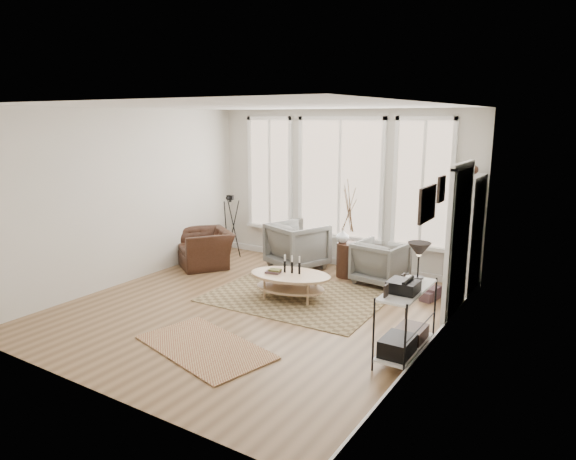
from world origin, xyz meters
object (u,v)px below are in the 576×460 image
Objects in this scene: bookcase at (467,237)px; armchair_left at (298,245)px; side_table at (349,231)px; accent_chair at (205,248)px; coffee_table at (290,279)px; low_shelf at (406,315)px; armchair_right at (381,262)px.

armchair_left is at bearing -178.54° from bookcase.
accent_chair is at bearing -162.49° from side_table.
armchair_left is (-0.76, 1.50, 0.12)m from coffee_table.
low_shelf reaches higher than armchair_right.
bookcase is 2.58× the size of armchair_right.
armchair_right is 0.77m from side_table.
bookcase is 1.22× the size of side_table.
armchair_left is at bearing -179.43° from side_table.
armchair_left is 1.10m from side_table.
armchair_left reaches higher than coffee_table.
low_shelf is at bearing -23.45° from coffee_table.
armchair_right is at bearing -3.92° from side_table.
low_shelf is at bearing -91.28° from bookcase.
accent_chair is (-4.56, -0.88, -0.62)m from bookcase.
low_shelf is 1.38× the size of armchair_left.
bookcase reaches higher than low_shelf.
armchair_right is at bearing -175.38° from bookcase.
bookcase reaches higher than coffee_table.
bookcase is at bearing -168.26° from armchair_right.
low_shelf reaches higher than accent_chair.
armchair_left reaches higher than accent_chair.
bookcase is at bearing 1.92° from side_table.
bookcase reaches higher than side_table.
side_table is at bearing 3.20° from armchair_right.
coffee_table is 1.61m from side_table.
coffee_table is at bearing 138.44° from armchair_left.
side_table is (0.26, 1.51, 0.50)m from coffee_table.
bookcase is at bearing 45.08° from accent_chair.
low_shelf reaches higher than coffee_table.
bookcase reaches higher than accent_chair.
armchair_right reaches higher than accent_chair.
bookcase reaches higher than armchair_right.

